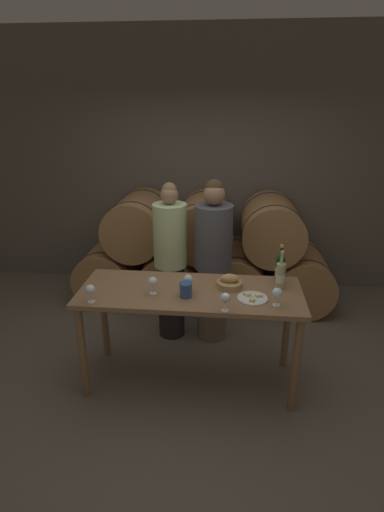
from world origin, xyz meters
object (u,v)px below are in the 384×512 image
object	(u,v)px
blue_crock	(186,289)
cheese_plate	(253,298)
bread_basket	(229,282)
wine_bottle_red	(280,269)
tasting_table	(190,303)
wine_bottle_white	(280,276)
wine_glass_far_left	(90,290)
wine_glass_far_right	(277,293)
wine_glass_center	(188,279)
wine_glass_right	(225,298)
person_left	(171,262)
person_right	(213,262)
wine_glass_left	(153,282)

from	to	relation	value
blue_crock	cheese_plate	distance (m)	0.53
bread_basket	wine_bottle_red	bearing A→B (deg)	20.73
tasting_table	wine_bottle_white	xyz separation A→B (m)	(0.74, 0.11, 0.23)
cheese_plate	wine_glass_far_left	size ratio (longest dim) A/B	1.64
bread_basket	wine_glass_far_right	xyz separation A→B (m)	(0.36, -0.28, 0.06)
wine_glass_center	wine_glass_right	size ratio (longest dim) A/B	1.00
wine_bottle_red	wine_glass_far_right	xyz separation A→B (m)	(-0.07, -0.44, -0.01)
person_left	person_right	xyz separation A→B (m)	(0.43, 0.00, 0.02)
bread_basket	cheese_plate	distance (m)	0.27
person_left	wine_bottle_red	xyz separation A→B (m)	(1.03, -0.49, 0.18)
wine_glass_far_left	wine_glass_left	xyz separation A→B (m)	(0.45, 0.19, 0.00)
tasting_table	wine_glass_far_right	size ratio (longest dim) A/B	12.57
person_right	wine_bottle_white	world-z (taller)	person_right
cheese_plate	wine_glass_far_right	xyz separation A→B (m)	(0.18, -0.08, 0.09)
blue_crock	bread_basket	xyz separation A→B (m)	(0.34, 0.21, -0.02)
wine_bottle_red	wine_bottle_white	xyz separation A→B (m)	(-0.01, -0.14, -0.00)
tasting_table	wine_glass_far_left	world-z (taller)	wine_glass_far_left
person_left	blue_crock	world-z (taller)	person_left
person_left	person_right	distance (m)	0.43
person_left	wine_glass_left	bearing A→B (deg)	-91.24
wine_bottle_red	blue_crock	size ratio (longest dim) A/B	2.74
wine_glass_right	wine_glass_center	bearing A→B (deg)	136.02
wine_glass_far_left	bread_basket	bearing A→B (deg)	18.94
bread_basket	blue_crock	bearing A→B (deg)	-148.75
wine_glass_left	person_right	bearing A→B (deg)	61.94
blue_crock	wine_glass_far_right	distance (m)	0.71
wine_glass_left	wine_bottle_white	bearing A→B (deg)	11.10
wine_bottle_red	bread_basket	distance (m)	0.46
wine_glass_left	wine_glass_right	xyz separation A→B (m)	(0.59, -0.22, 0.00)
cheese_plate	wine_glass_far_right	bearing A→B (deg)	-24.89
wine_glass_right	wine_glass_far_left	bearing A→B (deg)	178.07
wine_bottle_red	blue_crock	bearing A→B (deg)	-154.35
bread_basket	wine_glass_center	distance (m)	0.36
wine_glass_far_left	wine_glass_left	bearing A→B (deg)	22.34
cheese_plate	wine_glass_far_right	size ratio (longest dim) A/B	1.64
person_right	wine_bottle_red	size ratio (longest dim) A/B	5.03
wine_bottle_white	blue_crock	world-z (taller)	wine_bottle_white
tasting_table	wine_glass_left	distance (m)	0.38
person_right	blue_crock	bearing A→B (deg)	-101.35
person_left	wine_bottle_white	xyz separation A→B (m)	(1.02, -0.63, 0.18)
wine_bottle_white	wine_glass_right	xyz separation A→B (m)	(-0.45, -0.43, -0.01)
wine_bottle_red	wine_glass_left	xyz separation A→B (m)	(-1.05, -0.34, -0.01)
person_left	wine_bottle_red	size ratio (longest dim) A/B	4.91
tasting_table	wine_glass_far_left	distance (m)	0.83
wine_glass_far_left	cheese_plate	bearing A→B (deg)	7.62
person_right	wine_glass_far_right	distance (m)	1.09
wine_bottle_white	blue_crock	bearing A→B (deg)	-163.12
person_left	wine_glass_right	distance (m)	1.21
wine_bottle_red	wine_glass_left	size ratio (longest dim) A/B	2.28
person_left	cheese_plate	xyz separation A→B (m)	(0.78, -0.85, 0.08)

